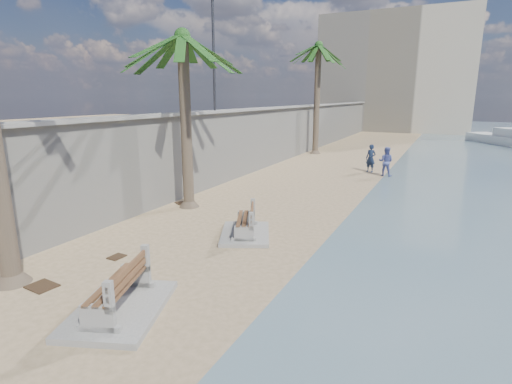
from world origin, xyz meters
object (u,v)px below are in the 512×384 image
(bench_far, at_px, (245,224))
(palm_back, at_px, (319,47))
(person_b, at_px, (386,160))
(person_a, at_px, (371,156))
(yacht_far, at_px, (505,141))
(palm_mid, at_px, (182,38))
(bench_near, at_px, (119,292))

(bench_far, distance_m, palm_back, 20.48)
(palm_back, height_order, person_b, palm_back)
(bench_far, relative_size, person_a, 1.41)
(yacht_far, bearing_deg, person_a, 122.06)
(palm_back, distance_m, yacht_far, 20.33)
(palm_mid, xyz_separation_m, person_a, (5.04, 10.77, -5.38))
(yacht_far, bearing_deg, palm_mid, 121.65)
(palm_mid, height_order, person_b, palm_mid)
(palm_back, relative_size, yacht_far, 1.09)
(palm_mid, bearing_deg, bench_far, -29.49)
(palm_back, bearing_deg, yacht_far, 43.78)
(yacht_far, bearing_deg, bench_near, 130.70)
(bench_near, relative_size, palm_back, 0.32)
(bench_near, xyz_separation_m, person_a, (1.65, 17.96, 0.47))
(bench_near, distance_m, palm_mid, 9.86)
(person_a, distance_m, yacht_far, 20.89)
(palm_mid, bearing_deg, bench_near, -64.75)
(bench_near, xyz_separation_m, palm_mid, (-3.39, 7.18, 5.85))
(palm_mid, distance_m, palm_back, 16.81)
(palm_back, xyz_separation_m, person_b, (6.18, -6.84, -6.83))
(person_b, bearing_deg, yacht_far, -106.59)
(palm_back, distance_m, person_b, 11.47)
(bench_near, relative_size, person_a, 1.55)
(bench_near, height_order, bench_far, bench_near)
(person_b, bearing_deg, bench_far, 82.43)
(palm_back, height_order, person_a, palm_back)
(palm_back, relative_size, person_b, 4.93)
(yacht_far, bearing_deg, person_b, 125.37)
(palm_back, xyz_separation_m, yacht_far, (13.68, 13.11, -7.37))
(bench_near, relative_size, yacht_far, 0.36)
(person_b, bearing_deg, palm_mid, 62.82)
(palm_back, xyz_separation_m, person_a, (5.22, -5.98, -6.80))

